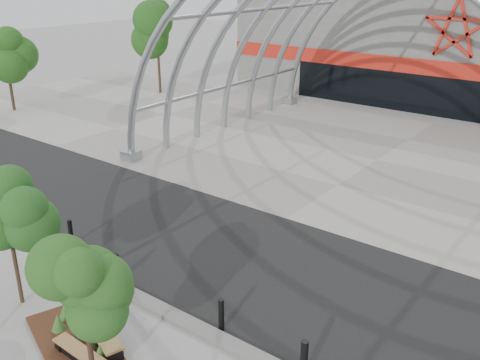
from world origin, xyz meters
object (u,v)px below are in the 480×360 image
bench_1 (81,356)px  bollard_2 (96,282)px  street_tree_0 (8,221)px  street_tree_1 (83,293)px  bench_0 (100,335)px

bench_1 → bollard_2: (-1.90, 2.02, 0.38)m
street_tree_0 → bench_1: street_tree_0 is taller
street_tree_0 → bollard_2: 3.01m
street_tree_1 → street_tree_0: bearing=168.0°
street_tree_1 → bollard_2: bearing=140.5°
bench_0 → bollard_2: 2.10m
bench_0 → street_tree_0: bearing=-176.1°
street_tree_0 → bollard_2: street_tree_0 is taller
street_tree_1 → bollard_2: (-2.93, 2.41, -2.08)m
bench_1 → bollard_2: 2.80m
street_tree_0 → street_tree_1: size_ratio=1.00×
bench_1 → bollard_2: bearing=133.2°
bench_0 → bollard_2: size_ratio=2.00×
street_tree_1 → bench_0: street_tree_1 is taller
street_tree_1 → bench_1: 2.70m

